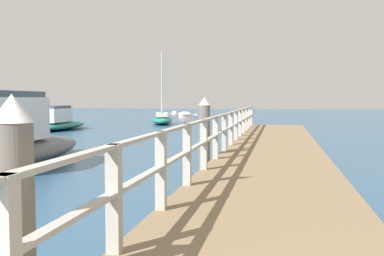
% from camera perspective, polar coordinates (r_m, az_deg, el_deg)
% --- Properties ---
extents(pier_deck, '(2.66, 24.37, 0.48)m').
position_cam_1_polar(pier_deck, '(12.05, 9.94, -4.08)').
color(pier_deck, '#846B4C').
rests_on(pier_deck, ground_plane).
extents(pier_railing, '(0.12, 22.89, 0.98)m').
position_cam_1_polar(pier_railing, '(12.05, 4.03, 0.04)').
color(pier_railing, '#B2ADA3').
rests_on(pier_railing, pier_deck).
extents(dock_piling_near, '(0.29, 0.29, 1.90)m').
position_cam_1_polar(dock_piling_near, '(3.51, -21.21, -11.52)').
color(dock_piling_near, '#6B6056').
rests_on(dock_piling_near, ground_plane).
extents(dock_piling_far, '(0.29, 0.29, 1.90)m').
position_cam_1_polar(dock_piling_far, '(11.24, 1.56, -0.91)').
color(dock_piling_far, '#6B6056').
rests_on(dock_piling_far, ground_plane).
extents(seagull_foreground, '(0.39, 0.34, 0.21)m').
position_cam_1_polar(seagull_foreground, '(7.02, -0.98, 1.53)').
color(seagull_foreground, white).
rests_on(seagull_foreground, pier_railing).
extents(boat_1, '(2.08, 6.15, 1.44)m').
position_cam_1_polar(boat_1, '(28.04, -16.48, 0.73)').
color(boat_1, '#197266').
rests_on(boat_1, ground_plane).
extents(boat_2, '(2.96, 7.69, 2.06)m').
position_cam_1_polar(boat_2, '(13.36, -21.83, -1.62)').
color(boat_2, '#4C4C51').
rests_on(boat_2, ground_plane).
extents(boat_5, '(2.54, 4.87, 5.26)m').
position_cam_1_polar(boat_5, '(33.18, -3.76, 1.09)').
color(boat_5, '#197266').
rests_on(boat_5, ground_plane).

